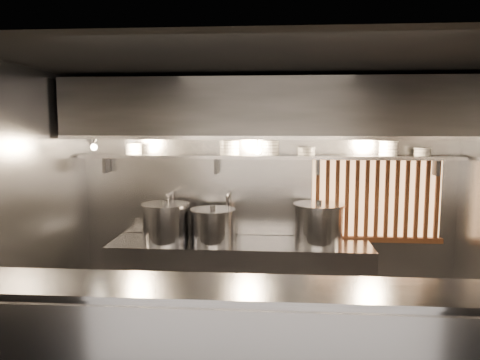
# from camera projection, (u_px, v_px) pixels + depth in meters

# --- Properties ---
(ceiling) EXTENTS (4.50, 4.50, 0.00)m
(ceiling) POSITION_uv_depth(u_px,v_px,m) (264.00, 61.00, 4.03)
(ceiling) COLOR black
(ceiling) RESTS_ON wall_back
(wall_back) EXTENTS (4.50, 0.00, 4.50)m
(wall_back) POSITION_uv_depth(u_px,v_px,m) (267.00, 195.00, 5.68)
(wall_back) COLOR gray
(wall_back) RESTS_ON floor
(wall_left) EXTENTS (0.00, 3.00, 3.00)m
(wall_left) POSITION_uv_depth(u_px,v_px,m) (23.00, 217.00, 4.37)
(wall_left) COLOR gray
(wall_left) RESTS_ON floor
(cooking_bench) EXTENTS (3.00, 0.70, 0.90)m
(cooking_bench) POSITION_uv_depth(u_px,v_px,m) (240.00, 280.00, 5.45)
(cooking_bench) COLOR #929297
(cooking_bench) RESTS_ON floor
(bowl_shelf) EXTENTS (4.40, 0.34, 0.04)m
(bowl_shelf) POSITION_uv_depth(u_px,v_px,m) (267.00, 157.00, 5.44)
(bowl_shelf) COLOR #929297
(bowl_shelf) RESTS_ON wall_back
(exhaust_hood) EXTENTS (4.40, 0.81, 0.65)m
(exhaust_hood) POSITION_uv_depth(u_px,v_px,m) (266.00, 109.00, 5.16)
(exhaust_hood) COLOR #2D2D30
(exhaust_hood) RESTS_ON ceiling
(wood_screen) EXTENTS (1.56, 0.09, 1.04)m
(wood_screen) POSITION_uv_depth(u_px,v_px,m) (376.00, 199.00, 5.54)
(wood_screen) COLOR #FFB972
(wood_screen) RESTS_ON wall_back
(faucet_left) EXTENTS (0.04, 0.30, 0.50)m
(faucet_left) POSITION_uv_depth(u_px,v_px,m) (171.00, 203.00, 5.65)
(faucet_left) COLOR silver
(faucet_left) RESTS_ON wall_back
(faucet_right) EXTENTS (0.04, 0.30, 0.50)m
(faucet_right) POSITION_uv_depth(u_px,v_px,m) (229.00, 204.00, 5.60)
(faucet_right) COLOR silver
(faucet_right) RESTS_ON wall_back
(heat_lamp) EXTENTS (0.25, 0.35, 0.20)m
(heat_lamp) POSITION_uv_depth(u_px,v_px,m) (92.00, 142.00, 5.10)
(heat_lamp) COLOR #929297
(heat_lamp) RESTS_ON exhaust_hood
(pendant_bulb) EXTENTS (0.09, 0.09, 0.19)m
(pendant_bulb) POSITION_uv_depth(u_px,v_px,m) (258.00, 150.00, 5.32)
(pendant_bulb) COLOR #2D2D30
(pendant_bulb) RESTS_ON exhaust_hood
(stock_pot_left) EXTENTS (0.58, 0.58, 0.43)m
(stock_pot_left) POSITION_uv_depth(u_px,v_px,m) (213.00, 226.00, 5.38)
(stock_pot_left) COLOR #929297
(stock_pot_left) RESTS_ON cooking_bench
(stock_pot_mid) EXTENTS (0.67, 0.67, 0.49)m
(stock_pot_mid) POSITION_uv_depth(u_px,v_px,m) (166.00, 222.00, 5.42)
(stock_pot_mid) COLOR #929297
(stock_pot_mid) RESTS_ON cooking_bench
(stock_pot_right) EXTENTS (0.60, 0.60, 0.50)m
(stock_pot_right) POSITION_uv_depth(u_px,v_px,m) (319.00, 223.00, 5.34)
(stock_pot_right) COLOR #929297
(stock_pot_right) RESTS_ON cooking_bench
(bowl_stack_0) EXTENTS (0.21, 0.21, 0.13)m
(bowl_stack_0) POSITION_uv_depth(u_px,v_px,m) (134.00, 149.00, 5.56)
(bowl_stack_0) COLOR silver
(bowl_stack_0) RESTS_ON bowl_shelf
(bowl_stack_1) EXTENTS (0.25, 0.25, 0.17)m
(bowl_stack_1) POSITION_uv_depth(u_px,v_px,m) (230.00, 148.00, 5.47)
(bowl_stack_1) COLOR silver
(bowl_stack_1) RESTS_ON bowl_shelf
(bowl_stack_2) EXTENTS (0.21, 0.21, 0.17)m
(bowl_stack_2) POSITION_uv_depth(u_px,v_px,m) (270.00, 148.00, 5.43)
(bowl_stack_2) COLOR silver
(bowl_stack_2) RESTS_ON bowl_shelf
(bowl_stack_3) EXTENTS (0.21, 0.21, 0.09)m
(bowl_stack_3) POSITION_uv_depth(u_px,v_px,m) (306.00, 151.00, 5.40)
(bowl_stack_3) COLOR silver
(bowl_stack_3) RESTS_ON bowl_shelf
(bowl_stack_4) EXTENTS (0.22, 0.22, 0.17)m
(bowl_stack_4) POSITION_uv_depth(u_px,v_px,m) (388.00, 148.00, 5.32)
(bowl_stack_4) COLOR silver
(bowl_stack_4) RESTS_ON bowl_shelf
(bowl_stack_5) EXTENTS (0.20, 0.20, 0.09)m
(bowl_stack_5) POSITION_uv_depth(u_px,v_px,m) (422.00, 152.00, 5.30)
(bowl_stack_5) COLOR silver
(bowl_stack_5) RESTS_ON bowl_shelf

